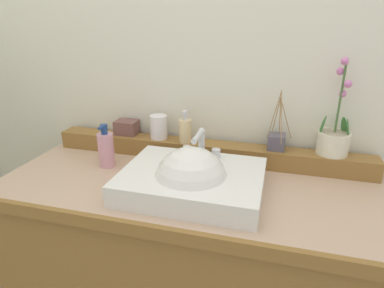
% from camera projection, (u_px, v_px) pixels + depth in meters
% --- Properties ---
extents(wall_back, '(3.15, 0.20, 2.68)m').
position_uv_depth(wall_back, '(216.00, 33.00, 1.33)').
color(wall_back, silver).
rests_on(wall_back, ground).
extents(vanity_cabinet, '(1.40, 0.57, 0.85)m').
position_uv_depth(vanity_cabinet, '(191.00, 275.00, 1.32)').
color(vanity_cabinet, olive).
rests_on(vanity_cabinet, ground).
extents(back_ledge, '(1.32, 0.09, 0.07)m').
position_uv_depth(back_ledge, '(205.00, 151.00, 1.35)').
color(back_ledge, olive).
rests_on(back_ledge, vanity_cabinet).
extents(sink_basin, '(0.47, 0.36, 0.28)m').
position_uv_depth(sink_basin, '(192.00, 182.00, 1.10)').
color(sink_basin, white).
rests_on(sink_basin, vanity_cabinet).
extents(potted_plant, '(0.12, 0.12, 0.36)m').
position_uv_depth(potted_plant, '(334.00, 138.00, 1.21)').
color(potted_plant, silver).
rests_on(potted_plant, back_ledge).
extents(soap_dispenser, '(0.05, 0.05, 0.14)m').
position_uv_depth(soap_dispenser, '(185.00, 130.00, 1.32)').
color(soap_dispenser, beige).
rests_on(soap_dispenser, back_ledge).
extents(tumbler_cup, '(0.07, 0.07, 0.10)m').
position_uv_depth(tumbler_cup, '(159.00, 127.00, 1.37)').
color(tumbler_cup, white).
rests_on(tumbler_cup, back_ledge).
extents(reed_diffuser, '(0.09, 0.10, 0.23)m').
position_uv_depth(reed_diffuser, '(276.00, 141.00, 1.27)').
color(reed_diffuser, '#534E5E').
rests_on(reed_diffuser, back_ledge).
extents(trinket_box, '(0.10, 0.08, 0.06)m').
position_uv_depth(trinket_box, '(127.00, 127.00, 1.43)').
color(trinket_box, brown).
rests_on(trinket_box, back_ledge).
extents(lotion_bottle, '(0.06, 0.07, 0.17)m').
position_uv_depth(lotion_bottle, '(106.00, 149.00, 1.28)').
color(lotion_bottle, '#D495A8').
rests_on(lotion_bottle, vanity_cabinet).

